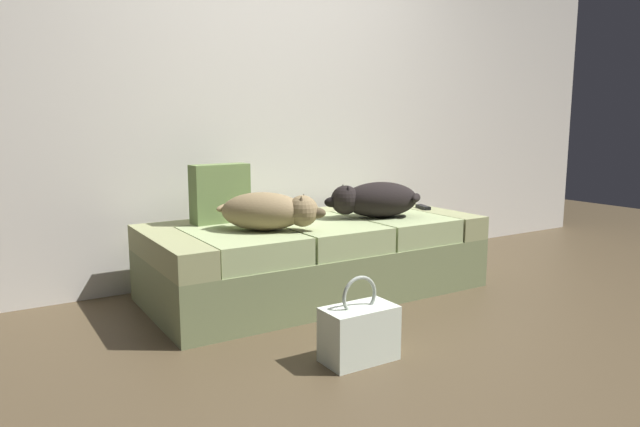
{
  "coord_description": "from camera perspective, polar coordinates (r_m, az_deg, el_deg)",
  "views": [
    {
      "loc": [
        -1.75,
        -1.86,
        1.03
      ],
      "look_at": [
        0.0,
        0.95,
        0.49
      ],
      "focal_mm": 32.16,
      "sensor_mm": 36.0,
      "label": 1
    }
  ],
  "objects": [
    {
      "name": "back_wall",
      "position": [
        3.92,
        -5.37,
        14.6
      ],
      "size": [
        6.4,
        0.1,
        2.8
      ],
      "primitive_type": "cube",
      "color": "silver",
      "rests_on": "ground"
    },
    {
      "name": "dog_tan",
      "position": [
        3.1,
        -5.02,
        0.23
      ],
      "size": [
        0.55,
        0.48,
        0.21
      ],
      "color": "olive",
      "rests_on": "couch"
    },
    {
      "name": "ground_plane",
      "position": [
        2.75,
        10.82,
        -12.89
      ],
      "size": [
        10.0,
        10.0,
        0.0
      ],
      "primitive_type": "plane",
      "color": "#493B28"
    },
    {
      "name": "couch",
      "position": [
        3.45,
        -0.45,
        -4.35
      ],
      "size": [
        1.97,
        0.9,
        0.44
      ],
      "color": "#727D53",
      "rests_on": "ground"
    },
    {
      "name": "throw_pillow",
      "position": [
        3.38,
        -9.91,
        1.98
      ],
      "size": [
        0.35,
        0.14,
        0.34
      ],
      "primitive_type": "cube",
      "rotation": [
        0.0,
        0.0,
        0.07
      ],
      "color": "#5F7741",
      "rests_on": "couch"
    },
    {
      "name": "handbag",
      "position": [
        2.53,
        3.91,
        -11.73
      ],
      "size": [
        0.32,
        0.18,
        0.38
      ],
      "color": "silver",
      "rests_on": "ground"
    },
    {
      "name": "tv_remote",
      "position": [
        3.93,
        10.22,
        0.63
      ],
      "size": [
        0.08,
        0.16,
        0.02
      ],
      "primitive_type": "cube",
      "rotation": [
        0.0,
        0.0,
        -0.29
      ],
      "color": "black",
      "rests_on": "couch"
    },
    {
      "name": "dog_dark",
      "position": [
        3.53,
        5.43,
        1.39
      ],
      "size": [
        0.63,
        0.39,
        0.22
      ],
      "color": "black",
      "rests_on": "couch"
    }
  ]
}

